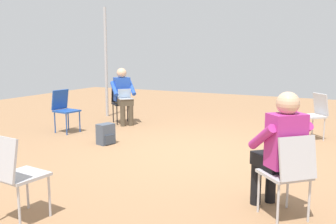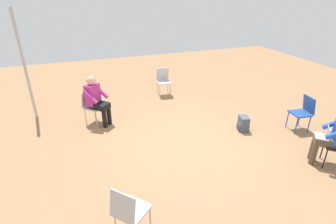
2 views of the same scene
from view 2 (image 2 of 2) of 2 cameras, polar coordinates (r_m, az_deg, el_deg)
name	(u,v)px [view 2 (image 2 of 2)]	position (r m, az deg, el deg)	size (l,w,h in m)	color
ground_plane	(186,144)	(5.85, 4.00, -6.91)	(16.53, 16.53, 0.00)	#99704C
chair_south	(303,111)	(6.94, 27.36, 0.22)	(0.45, 0.48, 0.85)	#1E4799
chair_east	(163,80)	(8.28, -1.02, 7.03)	(0.48, 0.44, 0.85)	#B7B7BC
chair_northwest	(129,210)	(3.70, -8.56, -20.38)	(0.58, 0.59, 0.85)	#B7B7BC
chair_northeast	(92,104)	(6.78, -16.26, 1.62)	(0.58, 0.58, 0.85)	#B7B7BC
person_with_laptop	(335,133)	(5.75, 32.55, -3.92)	(0.63, 0.64, 1.24)	#4C4233
person_in_magenta	(96,98)	(6.60, -15.37, 2.94)	(0.63, 0.63, 1.24)	black
backpack_near_laptop_user	(243,124)	(6.54, 16.06, -2.59)	(0.32, 0.29, 0.36)	#475160
tent_pole_near	(25,67)	(7.37, -28.74, 8.63)	(0.07, 0.07, 2.74)	#B2B2B7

